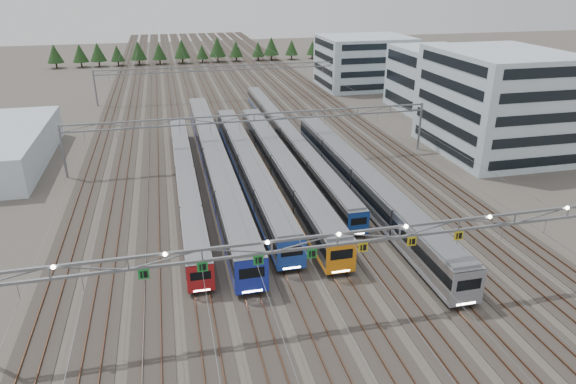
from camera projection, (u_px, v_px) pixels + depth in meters
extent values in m
plane|color=#47423A|center=(335.00, 312.00, 45.53)|extent=(400.00, 400.00, 0.00)
cube|color=#2D2823|center=(215.00, 87.00, 134.86)|extent=(54.00, 260.00, 0.08)
cube|color=brown|center=(114.00, 91.00, 129.37)|extent=(0.08, 260.00, 0.16)
cube|color=brown|center=(309.00, 82.00, 140.27)|extent=(0.08, 260.00, 0.16)
cube|color=brown|center=(213.00, 86.00, 134.66)|extent=(0.08, 260.00, 0.16)
cube|color=brown|center=(218.00, 86.00, 134.97)|extent=(0.08, 260.00, 0.16)
cube|color=black|center=(186.00, 188.00, 70.71)|extent=(2.14, 51.07, 0.32)
cube|color=#999CA0|center=(185.00, 177.00, 70.09)|extent=(2.51, 52.11, 2.83)
cube|color=black|center=(185.00, 175.00, 69.96)|extent=(2.57, 51.85, 0.85)
cube|color=#A91A1D|center=(186.00, 185.00, 70.56)|extent=(2.56, 51.85, 0.31)
cube|color=slate|center=(185.00, 167.00, 69.50)|extent=(2.26, 51.07, 0.22)
cube|color=#A91A1D|center=(201.00, 279.00, 46.85)|extent=(2.53, 0.12, 2.83)
cube|color=black|center=(201.00, 276.00, 46.69)|extent=(1.88, 0.10, 0.85)
cube|color=white|center=(202.00, 290.00, 47.29)|extent=(1.51, 0.06, 0.13)
cube|color=black|center=(215.00, 172.00, 76.27)|extent=(2.65, 63.92, 0.40)
cube|color=#999CA0|center=(214.00, 159.00, 75.50)|extent=(3.11, 65.22, 3.50)
cube|color=black|center=(214.00, 157.00, 75.34)|extent=(3.17, 64.90, 1.06)
cube|color=#1D2EAF|center=(215.00, 169.00, 76.09)|extent=(3.16, 64.90, 0.39)
cube|color=slate|center=(214.00, 147.00, 74.77)|extent=(2.80, 63.92, 0.28)
cube|color=#1D2EAF|center=(252.00, 277.00, 46.41)|extent=(3.13, 0.12, 3.50)
cube|color=black|center=(252.00, 273.00, 46.22)|extent=(2.34, 0.10, 1.06)
cube|color=white|center=(252.00, 291.00, 46.96)|extent=(1.87, 0.06, 0.17)
cube|color=black|center=(249.00, 178.00, 74.04)|extent=(2.52, 50.78, 0.38)
cube|color=#999CA0|center=(249.00, 166.00, 73.31)|extent=(2.96, 51.82, 3.33)
cube|color=black|center=(248.00, 163.00, 73.15)|extent=(3.02, 51.56, 1.01)
cube|color=#2149B6|center=(249.00, 175.00, 73.86)|extent=(3.01, 51.56, 0.37)
cube|color=slate|center=(248.00, 154.00, 72.61)|extent=(2.67, 50.78, 0.26)
cube|color=#2149B6|center=(292.00, 255.00, 50.20)|extent=(2.98, 0.12, 3.33)
cube|color=black|center=(292.00, 251.00, 50.02)|extent=(2.22, 0.10, 1.01)
cube|color=white|center=(292.00, 268.00, 50.72)|extent=(1.78, 0.06, 0.16)
cube|color=black|center=(281.00, 178.00, 73.80)|extent=(2.57, 51.61, 0.39)
cube|color=#999CA0|center=(281.00, 166.00, 73.05)|extent=(3.02, 52.67, 3.40)
cube|color=black|center=(281.00, 163.00, 72.89)|extent=(3.08, 52.40, 1.03)
cube|color=orange|center=(281.00, 175.00, 73.62)|extent=(3.07, 52.40, 0.38)
cube|color=slate|center=(281.00, 154.00, 72.34)|extent=(2.72, 51.61, 0.27)
cube|color=orange|center=(341.00, 258.00, 49.57)|extent=(3.04, 0.12, 3.40)
cube|color=black|center=(342.00, 254.00, 49.38)|extent=(2.27, 0.10, 1.03)
cube|color=white|center=(341.00, 271.00, 50.10)|extent=(1.81, 0.06, 0.16)
cube|color=black|center=(287.00, 145.00, 88.30)|extent=(2.12, 67.21, 0.32)
cube|color=#999CA0|center=(287.00, 136.00, 87.69)|extent=(2.49, 68.59, 2.80)
cube|color=black|center=(287.00, 134.00, 87.56)|extent=(2.55, 68.24, 0.84)
cube|color=#163FA0|center=(287.00, 143.00, 88.15)|extent=(2.54, 68.24, 0.31)
cube|color=slate|center=(287.00, 128.00, 87.10)|extent=(2.24, 67.21, 0.22)
cube|color=#163FA0|center=(359.00, 224.00, 57.09)|extent=(2.51, 0.12, 2.80)
cube|color=black|center=(359.00, 221.00, 56.93)|extent=(1.87, 0.10, 0.84)
cube|color=white|center=(358.00, 234.00, 57.52)|extent=(1.49, 0.06, 0.13)
cube|color=black|center=(361.00, 195.00, 68.28)|extent=(2.66, 50.27, 0.40)
cube|color=#999CA0|center=(362.00, 181.00, 67.51)|extent=(3.13, 51.29, 3.52)
cube|color=black|center=(362.00, 178.00, 67.34)|extent=(3.19, 51.03, 1.06)
cube|color=gray|center=(361.00, 192.00, 68.09)|extent=(3.18, 51.03, 0.39)
cube|color=slate|center=(363.00, 168.00, 66.77)|extent=(2.81, 50.27, 0.28)
cube|color=gray|center=(468.00, 289.00, 44.64)|extent=(3.15, 0.12, 3.52)
cube|color=black|center=(469.00, 285.00, 44.44)|extent=(2.35, 0.10, 1.06)
cube|color=white|center=(466.00, 304.00, 45.19)|extent=(1.88, 0.06, 0.17)
cube|color=gray|center=(338.00, 234.00, 42.45)|extent=(56.00, 0.22, 0.22)
cube|color=gray|center=(337.00, 244.00, 42.84)|extent=(56.00, 0.22, 0.22)
cube|color=#19802E|center=(144.00, 274.00, 39.56)|extent=(0.85, 0.06, 0.85)
cube|color=#19802E|center=(202.00, 267.00, 40.53)|extent=(0.85, 0.06, 0.85)
cube|color=#19802E|center=(258.00, 260.00, 41.49)|extent=(0.85, 0.06, 0.85)
cube|color=#19802E|center=(312.00, 254.00, 42.45)|extent=(0.85, 0.06, 0.85)
cube|color=gold|center=(363.00, 247.00, 43.41)|extent=(0.85, 0.06, 0.85)
cube|color=gold|center=(412.00, 241.00, 44.38)|extent=(0.85, 0.06, 0.85)
cube|color=gold|center=(459.00, 236.00, 45.34)|extent=(0.85, 0.06, 0.85)
cylinder|color=gray|center=(63.00, 152.00, 73.70)|extent=(0.36, 0.36, 8.00)
cylinder|color=gray|center=(420.00, 126.00, 85.68)|extent=(0.36, 0.36, 8.00)
cube|color=gray|center=(254.00, 114.00, 78.19)|extent=(56.00, 0.22, 0.22)
cube|color=gray|center=(254.00, 121.00, 78.58)|extent=(56.00, 0.22, 0.22)
cylinder|color=gray|center=(95.00, 88.00, 113.91)|extent=(0.36, 0.36, 8.00)
cylinder|color=gray|center=(335.00, 77.00, 125.89)|extent=(0.36, 0.36, 8.00)
cube|color=gray|center=(220.00, 66.00, 118.40)|extent=(56.00, 0.22, 0.22)
cube|color=gray|center=(221.00, 70.00, 118.79)|extent=(56.00, 0.22, 0.22)
cube|color=#ABC0CC|center=(497.00, 103.00, 83.30)|extent=(18.00, 22.00, 16.46)
cube|color=#ABC0CC|center=(430.00, 79.00, 110.60)|extent=(14.00, 16.00, 13.19)
cube|color=#ABC0CC|center=(364.00, 62.00, 132.48)|extent=(22.00, 18.00, 12.77)
cube|color=#ABC0CC|center=(12.00, 147.00, 79.59)|extent=(10.00, 30.00, 5.44)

